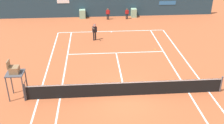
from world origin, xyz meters
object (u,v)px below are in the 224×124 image
Objects in this scene: ball_kid_left_post at (127,13)px; umpire_chair at (15,73)px; tennis_ball_by_sideline at (63,47)px; tennis_ball_mid_court at (155,49)px; player_on_baseline at (94,31)px; ball_kid_right_post at (108,13)px.

umpire_chair is at bearing 54.81° from ball_kid_left_post.
umpire_chair is 36.47× the size of tennis_ball_by_sideline.
tennis_ball_mid_court is at bearing 92.53° from ball_kid_left_post.
ball_kid_left_post is 18.19× the size of tennis_ball_by_sideline.
umpire_chair reaches higher than player_on_baseline.
tennis_ball_mid_court is (7.92, -1.09, 0.00)m from tennis_ball_by_sideline.
umpire_chair is 36.47× the size of tennis_ball_mid_court.
ball_kid_right_post is 9.58m from tennis_ball_mid_court.
ball_kid_left_post is at bearing 98.47° from tennis_ball_mid_court.
tennis_ball_by_sideline is at bearing 172.16° from tennis_ball_mid_court.
umpire_chair is 2.00× the size of ball_kid_left_post.
tennis_ball_by_sideline is 1.00× the size of tennis_ball_mid_court.
player_on_baseline is 3.32m from tennis_ball_by_sideline.
umpire_chair is 1.91× the size of ball_kid_right_post.
umpire_chair reaches higher than tennis_ball_by_sideline.
umpire_chair is at bearing 39.34° from player_on_baseline.
umpire_chair is at bearing -146.96° from tennis_ball_mid_court.
ball_kid_right_post is at bearing 157.28° from umpire_chair.
tennis_ball_mid_court is at bearing 123.04° from umpire_chair.
ball_kid_left_post is at bearing 49.76° from tennis_ball_by_sideline.
player_on_baseline is 1.38× the size of ball_kid_right_post.
umpire_chair is 10.26m from player_on_baseline.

